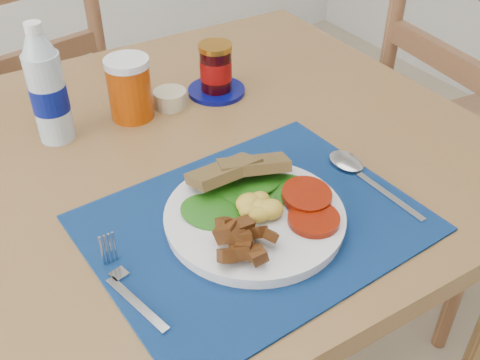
% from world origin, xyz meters
% --- Properties ---
extents(table, '(1.40, 0.90, 0.75)m').
position_xyz_m(table, '(0.00, 0.20, 0.67)').
color(table, brown).
rests_on(table, ground).
extents(chair_far, '(0.50, 0.48, 1.14)m').
position_xyz_m(chair_far, '(0.03, 0.86, 0.58)').
color(chair_far, brown).
rests_on(chair_far, ground).
extents(chair_end, '(0.47, 0.49, 1.20)m').
position_xyz_m(chair_end, '(0.94, 0.18, 0.60)').
color(chair_end, brown).
rests_on(chair_end, ground).
extents(placemat, '(0.48, 0.39, 0.00)m').
position_xyz_m(placemat, '(0.18, -0.03, 0.75)').
color(placemat, black).
rests_on(placemat, table).
extents(breakfast_plate, '(0.25, 0.25, 0.06)m').
position_xyz_m(breakfast_plate, '(0.17, -0.03, 0.77)').
color(breakfast_plate, silver).
rests_on(breakfast_plate, placemat).
extents(fork, '(0.04, 0.16, 0.00)m').
position_xyz_m(fork, '(-0.03, -0.04, 0.76)').
color(fork, '#B2B5BA').
rests_on(fork, placemat).
extents(spoon, '(0.05, 0.20, 0.01)m').
position_xyz_m(spoon, '(0.38, -0.01, 0.76)').
color(spoon, '#B2B5BA').
rests_on(spoon, placemat).
extents(water_bottle, '(0.06, 0.06, 0.21)m').
position_xyz_m(water_bottle, '(0.01, 0.35, 0.84)').
color(water_bottle, '#ADBFCC').
rests_on(water_bottle, table).
extents(juice_glass, '(0.08, 0.08, 0.11)m').
position_xyz_m(juice_glass, '(0.15, 0.35, 0.80)').
color(juice_glass, '#A83904').
rests_on(juice_glass, table).
extents(ramekin, '(0.06, 0.06, 0.03)m').
position_xyz_m(ramekin, '(0.23, 0.34, 0.77)').
color(ramekin, '#BCAF8A').
rests_on(ramekin, table).
extents(jam_on_saucer, '(0.11, 0.11, 0.10)m').
position_xyz_m(jam_on_saucer, '(0.33, 0.34, 0.80)').
color(jam_on_saucer, '#05095A').
rests_on(jam_on_saucer, table).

